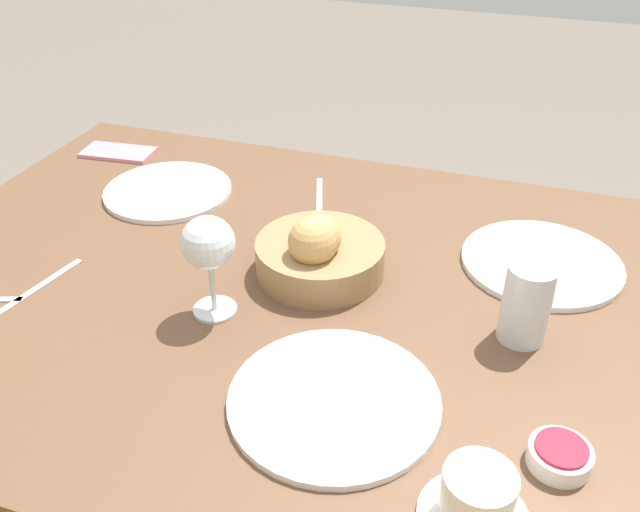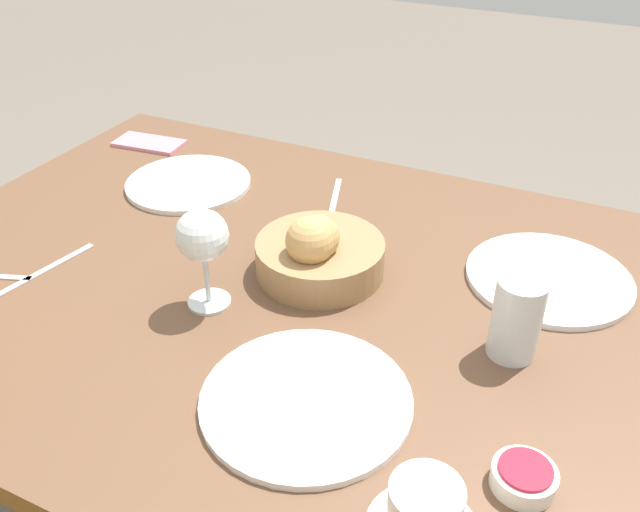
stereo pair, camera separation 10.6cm
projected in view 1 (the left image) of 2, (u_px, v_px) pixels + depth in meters
name	position (u px, v px, depth m)	size (l,w,h in m)	color
dining_table	(291.00, 333.00, 1.10)	(1.31, 0.94, 0.74)	brown
bread_basket	(319.00, 253.00, 1.05)	(0.20, 0.20, 0.11)	#99754C
plate_near_left	(541.00, 262.00, 1.09)	(0.25, 0.25, 0.01)	white
plate_near_right	(168.00, 191.00, 1.29)	(0.24, 0.24, 0.01)	white
plate_far_center	(334.00, 400.00, 0.83)	(0.26, 0.26, 0.01)	white
water_tumbler	(526.00, 303.00, 0.91)	(0.07, 0.07, 0.12)	silver
wine_glass	(208.00, 246.00, 0.93)	(0.08, 0.08, 0.16)	silver
coffee_cup	(477.00, 500.00, 0.68)	(0.12, 0.12, 0.07)	white
jam_bowl_berry	(560.00, 456.00, 0.75)	(0.07, 0.07, 0.03)	white
fork_silver	(34.00, 290.00, 1.03)	(0.04, 0.19, 0.00)	#B7B7BC
knife_silver	(319.00, 201.00, 1.27)	(0.07, 0.18, 0.00)	#B7B7BC
cell_phone	(118.00, 152.00, 1.44)	(0.16, 0.09, 0.01)	pink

